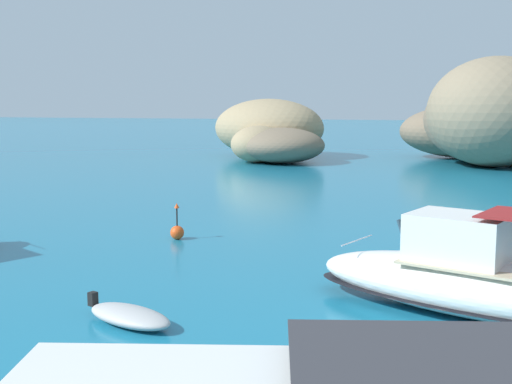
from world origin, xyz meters
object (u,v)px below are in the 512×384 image
object	(u,v)px
motorboat_white	(472,282)
channel_buoy	(177,231)
islet_small	(270,132)
islet_large	(497,119)
dinghy_tender	(129,316)

from	to	relation	value
motorboat_white	channel_buoy	distance (m)	12.84
islet_small	motorboat_white	distance (m)	47.69
motorboat_white	islet_large	bearing A→B (deg)	85.13
dinghy_tender	channel_buoy	distance (m)	10.14
islet_large	islet_small	world-z (taller)	islet_large
motorboat_white	dinghy_tender	distance (m)	8.79
islet_small	channel_buoy	world-z (taller)	islet_small
islet_small	dinghy_tender	bearing A→B (deg)	-79.45
channel_buoy	dinghy_tender	bearing A→B (deg)	-73.93
islet_large	dinghy_tender	xyz separation A→B (m)	(-11.98, -47.68, -3.80)
islet_small	channel_buoy	xyz separation A→B (m)	(6.06, -37.89, -2.21)
islet_small	motorboat_white	bearing A→B (deg)	-69.03
channel_buoy	islet_small	bearing A→B (deg)	99.09
islet_large	dinghy_tender	bearing A→B (deg)	-104.10
islet_small	islet_large	bearing A→B (deg)	0.10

